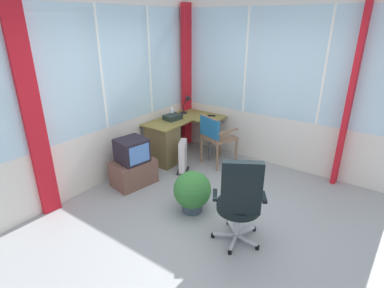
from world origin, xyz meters
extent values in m
cube|color=gray|center=(0.00, 0.00, -0.03)|extent=(5.05, 4.87, 0.06)
cube|color=silver|center=(0.00, 1.97, 0.43)|extent=(4.05, 0.06, 0.87)
cube|color=silver|center=(0.00, 1.97, 1.74)|extent=(3.97, 0.06, 1.75)
cube|color=white|center=(-1.01, 1.97, 1.74)|extent=(0.04, 0.07, 1.75)
cube|color=white|center=(0.00, 1.97, 1.74)|extent=(0.04, 0.07, 1.75)
cube|color=white|center=(1.01, 1.97, 1.74)|extent=(0.04, 0.07, 1.75)
cube|color=silver|center=(2.06, 0.00, 0.43)|extent=(0.06, 3.87, 0.87)
cube|color=silver|center=(2.06, 0.00, 1.74)|extent=(0.06, 3.79, 1.75)
cube|color=white|center=(2.06, -0.65, 1.74)|extent=(0.07, 0.04, 1.75)
cube|color=white|center=(2.06, 0.65, 1.74)|extent=(0.07, 0.04, 1.75)
cube|color=red|center=(-1.11, 1.89, 1.35)|extent=(0.24, 0.10, 2.69)
cube|color=red|center=(1.93, 1.84, 1.35)|extent=(0.23, 0.09, 2.69)
cube|color=red|center=(1.98, -1.06, 1.35)|extent=(0.23, 0.08, 2.69)
cube|color=olive|center=(1.33, 1.63, 0.72)|extent=(1.35, 0.58, 0.02)
cube|color=olive|center=(1.72, 1.14, 0.72)|extent=(0.58, 0.39, 0.02)
cube|color=brown|center=(0.89, 1.63, 0.35)|extent=(0.40, 0.54, 0.70)
cylinder|color=#4C4C51|center=(1.47, 0.99, 0.35)|extent=(0.04, 0.04, 0.71)
cylinder|color=#4C4C51|center=(0.70, 1.87, 0.35)|extent=(0.04, 0.04, 0.71)
cylinder|color=black|center=(1.67, 1.73, 0.74)|extent=(0.13, 0.13, 0.02)
cylinder|color=black|center=(1.67, 1.73, 0.83)|extent=(0.02, 0.02, 0.16)
cylinder|color=black|center=(1.72, 1.70, 0.98)|extent=(0.02, 0.09, 0.15)
cone|color=black|center=(1.77, 1.66, 1.02)|extent=(0.12, 0.12, 0.12)
cube|color=black|center=(1.81, 1.18, 0.74)|extent=(0.12, 0.15, 0.02)
cylinder|color=silver|center=(1.33, 1.73, 0.81)|extent=(0.06, 0.06, 0.16)
cone|color=white|center=(1.33, 1.73, 0.92)|extent=(0.06, 0.06, 0.06)
cube|color=#202C29|center=(1.23, 1.64, 0.78)|extent=(0.33, 0.27, 0.09)
cylinder|color=#836149|center=(1.61, 0.52, 0.24)|extent=(0.04, 0.04, 0.47)
cylinder|color=#836149|center=(1.75, 0.94, 0.24)|extent=(0.04, 0.04, 0.47)
cylinder|color=#836149|center=(1.19, 0.66, 0.24)|extent=(0.04, 0.04, 0.47)
cylinder|color=#836149|center=(1.33, 1.08, 0.24)|extent=(0.04, 0.04, 0.47)
cube|color=#836149|center=(1.47, 0.80, 0.49)|extent=(0.61, 0.61, 0.04)
cube|color=#836149|center=(1.26, 0.87, 0.71)|extent=(0.17, 0.42, 0.39)
cube|color=#1F5F90|center=(1.26, 0.87, 0.73)|extent=(0.20, 0.45, 0.33)
cube|color=#836149|center=(1.40, 0.59, 0.67)|extent=(0.42, 0.18, 0.03)
cube|color=#836149|center=(1.54, 1.01, 0.67)|extent=(0.42, 0.18, 0.03)
cube|color=#B7B7BF|center=(-0.24, -0.31, 0.04)|extent=(0.17, 0.26, 0.02)
cylinder|color=black|center=(-0.31, -0.19, 0.02)|extent=(0.05, 0.05, 0.05)
cube|color=#B7B7BF|center=(-0.30, -0.46, 0.04)|extent=(0.28, 0.10, 0.02)
cylinder|color=black|center=(-0.44, -0.50, 0.02)|extent=(0.05, 0.05, 0.05)
cube|color=#B7B7BF|center=(-0.18, -0.57, 0.04)|extent=(0.06, 0.28, 0.02)
cylinder|color=black|center=(-0.19, -0.71, 0.02)|extent=(0.05, 0.05, 0.05)
cube|color=#B7B7BF|center=(-0.04, -0.49, 0.04)|extent=(0.27, 0.14, 0.02)
cylinder|color=black|center=(0.09, -0.54, 0.02)|extent=(0.05, 0.05, 0.05)
cube|color=#B7B7BF|center=(-0.08, -0.33, 0.04)|extent=(0.21, 0.23, 0.02)
cylinder|color=black|center=(0.02, -0.22, 0.02)|extent=(0.05, 0.05, 0.05)
cylinder|color=#B7B7BF|center=(-0.17, -0.43, 0.24)|extent=(0.05, 0.05, 0.36)
cylinder|color=black|center=(-0.17, -0.43, 0.46)|extent=(0.50, 0.50, 0.09)
cube|color=black|center=(-0.33, -0.53, 0.80)|extent=(0.30, 0.41, 0.60)
cube|color=black|center=(-0.03, -0.66, 0.59)|extent=(0.21, 0.16, 0.04)
cube|color=black|center=(-0.31, -0.20, 0.59)|extent=(0.21, 0.16, 0.04)
cube|color=brown|center=(0.06, 1.50, 0.20)|extent=(0.71, 0.55, 0.39)
cube|color=black|center=(0.06, 1.50, 0.57)|extent=(0.49, 0.47, 0.36)
cube|color=#5581CE|center=(0.02, 1.30, 0.57)|extent=(0.34, 0.07, 0.28)
cube|color=silver|center=(0.71, 1.05, 0.30)|extent=(0.06, 0.10, 0.53)
cube|color=silver|center=(0.75, 1.07, 0.30)|extent=(0.06, 0.10, 0.53)
cube|color=silver|center=(0.79, 1.09, 0.30)|extent=(0.06, 0.10, 0.53)
cube|color=silver|center=(0.82, 1.11, 0.30)|extent=(0.06, 0.10, 0.53)
cube|color=silver|center=(0.86, 1.13, 0.30)|extent=(0.06, 0.10, 0.53)
cube|color=silver|center=(0.90, 1.15, 0.30)|extent=(0.06, 0.10, 0.53)
cube|color=silver|center=(0.94, 1.17, 0.30)|extent=(0.06, 0.10, 0.53)
cube|color=black|center=(0.86, 1.05, 0.01)|extent=(0.29, 0.17, 0.03)
cube|color=black|center=(0.79, 1.18, 0.01)|extent=(0.29, 0.17, 0.03)
cube|color=silver|center=(0.97, 1.19, 0.32)|extent=(0.09, 0.10, 0.37)
cylinder|color=#374552|center=(-0.01, 0.32, 0.07)|extent=(0.28, 0.28, 0.13)
sphere|color=#317132|center=(-0.01, 0.32, 0.32)|extent=(0.50, 0.50, 0.50)
camera|label=1|loc=(-2.84, -1.69, 2.41)|focal=28.33mm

